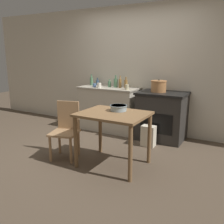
{
  "coord_description": "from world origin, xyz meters",
  "views": [
    {
      "loc": [
        2.1,
        -3.2,
        1.61
      ],
      "look_at": [
        0.0,
        0.52,
        0.6
      ],
      "focal_mm": 40.0,
      "sensor_mm": 36.0,
      "label": 1
    }
  ],
  "objects_px": {
    "flour_sack": "(148,136)",
    "cup_mid_right": "(99,85)",
    "bottle_center_left": "(98,82)",
    "mixing_bowl_large": "(119,108)",
    "bottle_mid_left": "(92,81)",
    "chair": "(66,128)",
    "bottle_center_right": "(126,84)",
    "work_table": "(113,121)",
    "stove": "(162,116)",
    "bottle_far_left": "(109,84)",
    "cup_right": "(94,85)",
    "cup_far_right": "(127,87)",
    "bottle_left": "(116,83)",
    "stock_pot": "(159,86)",
    "bottle_center": "(120,83)"
  },
  "relations": [
    {
      "from": "cup_right",
      "to": "work_table",
      "type": "bearing_deg",
      "value": -48.1
    },
    {
      "from": "bottle_left",
      "to": "cup_right",
      "type": "relative_size",
      "value": 3.16
    },
    {
      "from": "work_table",
      "to": "flour_sack",
      "type": "xyz_separation_m",
      "value": [
        0.17,
        0.97,
        -0.48
      ]
    },
    {
      "from": "bottle_mid_left",
      "to": "cup_right",
      "type": "height_order",
      "value": "bottle_mid_left"
    },
    {
      "from": "flour_sack",
      "to": "cup_mid_right",
      "type": "height_order",
      "value": "cup_mid_right"
    },
    {
      "from": "bottle_center",
      "to": "cup_right",
      "type": "relative_size",
      "value": 3.13
    },
    {
      "from": "stock_pot",
      "to": "bottle_far_left",
      "type": "distance_m",
      "value": 1.09
    },
    {
      "from": "stock_pot",
      "to": "mixing_bowl_large",
      "type": "bearing_deg",
      "value": -96.77
    },
    {
      "from": "bottle_center_right",
      "to": "cup_far_right",
      "type": "bearing_deg",
      "value": -57.96
    },
    {
      "from": "stock_pot",
      "to": "flour_sack",
      "type": "bearing_deg",
      "value": -88.68
    },
    {
      "from": "mixing_bowl_large",
      "to": "bottle_mid_left",
      "type": "distance_m",
      "value": 2.02
    },
    {
      "from": "stove",
      "to": "work_table",
      "type": "xyz_separation_m",
      "value": [
        -0.24,
        -1.46,
        0.21
      ]
    },
    {
      "from": "chair",
      "to": "stove",
      "type": "bearing_deg",
      "value": 39.79
    },
    {
      "from": "flour_sack",
      "to": "bottle_left",
      "type": "height_order",
      "value": "bottle_left"
    },
    {
      "from": "bottle_center",
      "to": "bottle_center_right",
      "type": "relative_size",
      "value": 1.08
    },
    {
      "from": "mixing_bowl_large",
      "to": "bottle_mid_left",
      "type": "xyz_separation_m",
      "value": [
        -1.43,
        1.41,
        0.18
      ]
    },
    {
      "from": "work_table",
      "to": "cup_mid_right",
      "type": "relative_size",
      "value": 9.91
    },
    {
      "from": "chair",
      "to": "bottle_center_right",
      "type": "xyz_separation_m",
      "value": [
        0.24,
        1.6,
        0.54
      ]
    },
    {
      "from": "stock_pot",
      "to": "cup_right",
      "type": "bearing_deg",
      "value": -175.21
    },
    {
      "from": "chair",
      "to": "bottle_center_left",
      "type": "xyz_separation_m",
      "value": [
        -0.52,
        1.74,
        0.52
      ]
    },
    {
      "from": "bottle_center_right",
      "to": "stove",
      "type": "bearing_deg",
      "value": -4.32
    },
    {
      "from": "bottle_center_right",
      "to": "chair",
      "type": "bearing_deg",
      "value": -98.48
    },
    {
      "from": "stove",
      "to": "bottle_mid_left",
      "type": "bearing_deg",
      "value": 176.12
    },
    {
      "from": "work_table",
      "to": "mixing_bowl_large",
      "type": "height_order",
      "value": "mixing_bowl_large"
    },
    {
      "from": "bottle_mid_left",
      "to": "cup_mid_right",
      "type": "xyz_separation_m",
      "value": [
        0.36,
        -0.25,
        -0.04
      ]
    },
    {
      "from": "mixing_bowl_large",
      "to": "chair",
      "type": "bearing_deg",
      "value": -163.18
    },
    {
      "from": "stove",
      "to": "cup_mid_right",
      "type": "relative_size",
      "value": 9.41
    },
    {
      "from": "bottle_center_right",
      "to": "cup_mid_right",
      "type": "height_order",
      "value": "bottle_center_right"
    },
    {
      "from": "bottle_center_right",
      "to": "cup_right",
      "type": "bearing_deg",
      "value": -163.8
    },
    {
      "from": "cup_right",
      "to": "cup_far_right",
      "type": "relative_size",
      "value": 0.78
    },
    {
      "from": "bottle_center_left",
      "to": "bottle_center_right",
      "type": "height_order",
      "value": "bottle_center_right"
    },
    {
      "from": "bottle_far_left",
      "to": "cup_mid_right",
      "type": "xyz_separation_m",
      "value": [
        -0.13,
        -0.19,
        -0.01
      ]
    },
    {
      "from": "bottle_far_left",
      "to": "bottle_left",
      "type": "relative_size",
      "value": 0.64
    },
    {
      "from": "bottle_far_left",
      "to": "bottle_center_left",
      "type": "relative_size",
      "value": 1.0
    },
    {
      "from": "stock_pot",
      "to": "cup_far_right",
      "type": "bearing_deg",
      "value": -168.3
    },
    {
      "from": "bottle_far_left",
      "to": "bottle_center_left",
      "type": "bearing_deg",
      "value": 159.59
    },
    {
      "from": "bottle_left",
      "to": "flour_sack",
      "type": "bearing_deg",
      "value": -29.79
    },
    {
      "from": "stove",
      "to": "stock_pot",
      "type": "distance_m",
      "value": 0.56
    },
    {
      "from": "flour_sack",
      "to": "bottle_far_left",
      "type": "bearing_deg",
      "value": 154.2
    },
    {
      "from": "stove",
      "to": "bottle_mid_left",
      "type": "xyz_separation_m",
      "value": [
        -1.66,
        0.11,
        0.56
      ]
    },
    {
      "from": "stove",
      "to": "work_table",
      "type": "distance_m",
      "value": 1.49
    },
    {
      "from": "work_table",
      "to": "flour_sack",
      "type": "relative_size",
      "value": 2.57
    },
    {
      "from": "flour_sack",
      "to": "bottle_center_left",
      "type": "bearing_deg",
      "value": 155.55
    },
    {
      "from": "flour_sack",
      "to": "cup_far_right",
      "type": "xyz_separation_m",
      "value": [
        -0.6,
        0.35,
        0.78
      ]
    },
    {
      "from": "bottle_mid_left",
      "to": "cup_mid_right",
      "type": "relative_size",
      "value": 2.5
    },
    {
      "from": "bottle_far_left",
      "to": "bottle_center_left",
      "type": "xyz_separation_m",
      "value": [
        -0.38,
        0.14,
        0.0
      ]
    },
    {
      "from": "bottle_left",
      "to": "cup_far_right",
      "type": "height_order",
      "value": "bottle_left"
    },
    {
      "from": "mixing_bowl_large",
      "to": "bottle_mid_left",
      "type": "height_order",
      "value": "bottle_mid_left"
    },
    {
      "from": "cup_mid_right",
      "to": "bottle_mid_left",
      "type": "bearing_deg",
      "value": 144.74
    },
    {
      "from": "bottle_mid_left",
      "to": "cup_far_right",
      "type": "relative_size",
      "value": 2.36
    }
  ]
}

